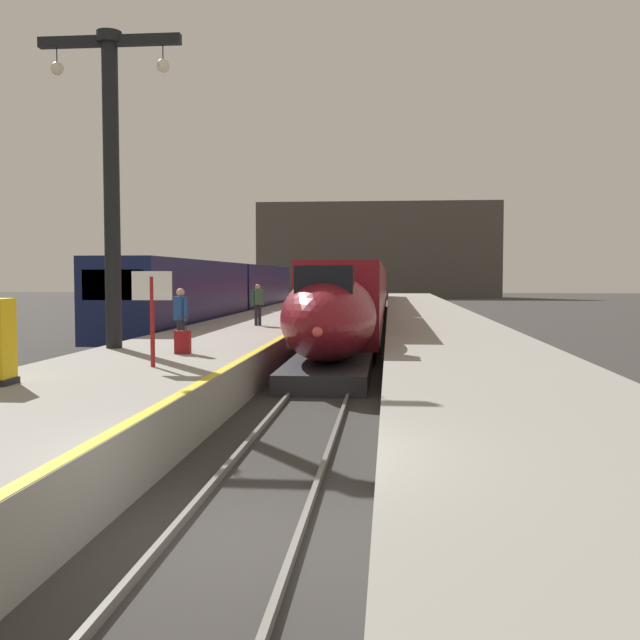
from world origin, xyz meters
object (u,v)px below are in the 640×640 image
Objects in this scene: highspeed_train_main at (361,294)px; passenger_mid_platform at (258,301)px; passenger_near_edge at (181,315)px; departure_info_board at (152,299)px; station_column_mid at (111,158)px; regional_train_adjacent at (225,292)px; rolling_suitcase at (183,342)px.

highspeed_train_main is 34.02× the size of passenger_mid_platform.
departure_info_board is (0.30, -3.30, 0.52)m from passenger_near_edge.
station_column_mid is (-5.90, -26.20, 4.36)m from highspeed_train_main.
passenger_near_edge is (4.35, -24.68, -0.09)m from regional_train_adjacent.
rolling_suitcase is (0.20, -0.53, -0.69)m from passenger_near_edge.
passenger_near_edge is (2.15, -0.83, -4.27)m from station_column_mid.
regional_train_adjacent is 21.66× the size of passenger_near_edge.
passenger_mid_platform is at bearing -72.13° from regional_train_adjacent.
passenger_mid_platform is 0.80× the size of departure_info_board.
regional_train_adjacent is at bearing 100.00° from passenger_near_edge.
regional_train_adjacent reaches higher than departure_info_board.
station_column_mid is 5.65m from rolling_suitcase.
regional_train_adjacent is 17.26× the size of departure_info_board.
highspeed_train_main reaches higher than passenger_mid_platform.
departure_info_board is (2.45, -4.13, -3.75)m from station_column_mid.
station_column_mid is at bearing 120.72° from departure_info_board.
passenger_near_edge is 10.61m from passenger_mid_platform.
station_column_mid reaches higher than passenger_mid_platform.
departure_info_board is (0.10, -2.77, 1.20)m from rolling_suitcase.
regional_train_adjacent reaches higher than highspeed_train_main.
passenger_mid_platform is at bearing 90.07° from rolling_suitcase.
rolling_suitcase is (2.35, -1.36, -4.96)m from station_column_mid.
station_column_mid is at bearing -103.43° from passenger_mid_platform.
passenger_near_edge is 1.72× the size of rolling_suitcase.
passenger_mid_platform is at bearing -102.25° from highspeed_train_main.
rolling_suitcase is 3.02m from departure_info_board.
highspeed_train_main is 6.62× the size of station_column_mid.
rolling_suitcase is at bearing -89.93° from passenger_mid_platform.
departure_info_board is at bearing -96.48° from highspeed_train_main.
departure_info_board is at bearing -80.56° from regional_train_adjacent.
station_column_mid is 8.85× the size of rolling_suitcase.
highspeed_train_main reaches higher than departure_info_board.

